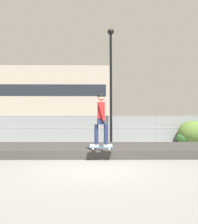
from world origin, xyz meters
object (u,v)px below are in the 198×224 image
Objects in this scene: street_lamp at (111,72)px; shrub_left at (185,138)px; skater at (101,117)px; parked_car_near at (25,130)px; skateboard at (101,147)px; parked_car_far at (170,130)px; shrub_center at (194,132)px; parked_car_mid at (105,130)px.

street_lamp reaches higher than shrub_left.
skater is 0.23× the size of street_lamp.
parked_car_near is 11.63m from shrub_left.
parked_car_near reaches higher than shrub_left.
skateboard is 11.48m from parked_car_far.
skater reaches higher than shrub_center.
skateboard is 0.98m from skater.
street_lamp is 7.14× the size of shrub_left.
parked_car_far is at bearing 3.75° from parked_car_mid.
skateboard is 7.72m from street_lamp.
skater is 11.49m from parked_car_far.
parked_car_near is at bearing 155.24° from street_lamp.
parked_car_far is at bearing 59.89° from skater.
street_lamp is 1.66× the size of parked_car_far.
shrub_center is (6.04, 6.44, -0.68)m from skater.
skateboard is 0.77× the size of shrub_left.
shrub_center is (5.55, -3.14, -0.09)m from parked_car_mid.
skater is 7.23m from street_lamp.
skateboard is 9.60m from parked_car_mid.
skater is 0.38× the size of parked_car_mid.
parked_car_near reaches higher than skateboard.
parked_car_far reaches higher than shrub_center.
shrub_left is at bearing -94.67° from parked_car_far.
shrub_left is 0.55× the size of shrub_center.
parked_car_near is 6.25m from parked_car_mid.
parked_car_near is 1.02× the size of parked_car_mid.
parked_car_mid is (-0.27, 3.14, -3.78)m from street_lamp.
skater is 8.85m from shrub_center.
street_lamp is at bearing 83.25° from skater.
street_lamp reaches higher than skater.
street_lamp is 1.69× the size of parked_car_mid.
shrub_center is at bearing -14.31° from parked_car_near.
street_lamp is (0.76, 6.44, 3.20)m from skater.
shrub_center is (6.04, 6.44, 0.31)m from skateboard.
skater is 0.38× the size of parked_car_far.
parked_car_far is (5.27, 0.35, 0.00)m from parked_car_mid.
street_lamp reaches higher than parked_car_mid.
shrub_left is at bearing 49.69° from skater.
shrub_center is at bearing -0.02° from street_lamp.
parked_car_mid is (0.49, 9.58, 0.40)m from skateboard.
shrub_left is at bearing 178.78° from shrub_center.
skateboard is 0.47× the size of skater.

